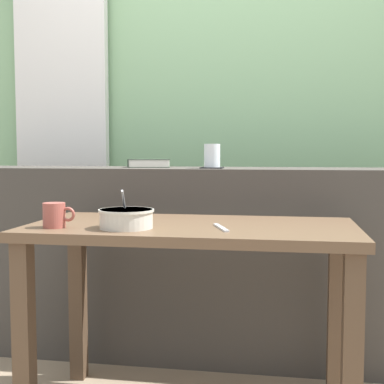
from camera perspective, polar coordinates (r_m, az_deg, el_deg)
The scene contains 10 objects.
outdoor_backdrop at distance 3.14m, azimuth 3.20°, elevation 12.40°, with size 4.80×0.08×2.80m, color #8EBC89.
curtain_left_panel at distance 3.27m, azimuth -13.90°, elevation 9.31°, with size 0.56×0.06×2.50m, color white.
dark_console_ledge at distance 2.49m, azimuth 1.36°, elevation -7.62°, with size 2.80×0.38×0.89m, color #423D38.
breakfast_table at distance 1.90m, azimuth -0.01°, elevation -7.12°, with size 1.16×0.58×0.71m.
coaster_square at distance 2.38m, azimuth 2.18°, elevation 2.64°, with size 0.10×0.10×0.01m, color black.
juice_glass at distance 2.37m, azimuth 2.19°, elevation 3.89°, with size 0.07×0.07×0.10m.
closed_book at distance 2.55m, azimuth -4.68°, elevation 3.13°, with size 0.22×0.18×0.04m.
soup_bowl at distance 1.79m, azimuth -7.12°, elevation -2.89°, with size 0.19×0.19×0.13m.
fork_utensil at distance 1.78m, azimuth 3.16°, elevation -3.87°, with size 0.02×0.17×0.01m, color silver.
ceramic_mug at distance 1.85m, azimuth -14.63°, elevation -2.44°, with size 0.11×0.08×0.08m.
Camera 1 is at (0.35, -1.86, 0.97)m, focal length 49.29 mm.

